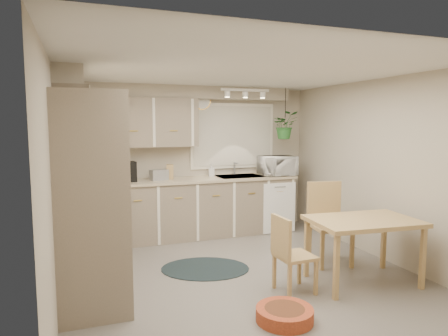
{
  "coord_description": "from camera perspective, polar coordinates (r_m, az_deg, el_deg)",
  "views": [
    {
      "loc": [
        -1.77,
        -4.27,
        1.8
      ],
      "look_at": [
        -0.02,
        0.55,
        1.24
      ],
      "focal_mm": 32.0,
      "sensor_mm": 36.0,
      "label": 1
    }
  ],
  "objects": [
    {
      "name": "range_hood",
      "position": [
        4.59,
        -19.06,
        0.94
      ],
      "size": [
        0.4,
        0.6,
        0.14
      ],
      "primitive_type": "cube",
      "color": "white",
      "rests_on": "upper_cab_left"
    },
    {
      "name": "chair_back",
      "position": [
        5.35,
        15.0,
        -7.75
      ],
      "size": [
        0.56,
        0.56,
        1.04
      ],
      "primitive_type": "cube",
      "rotation": [
        0.0,
        0.0,
        2.97
      ],
      "color": "tan",
      "rests_on": "floor"
    },
    {
      "name": "wall_right",
      "position": [
        5.72,
        21.33,
        -0.16
      ],
      "size": [
        0.04,
        4.2,
        2.4
      ],
      "primitive_type": "cube",
      "color": "#ACA18E",
      "rests_on": "floor"
    },
    {
      "name": "soffit_left",
      "position": [
        5.29,
        -21.21,
        11.29
      ],
      "size": [
        0.3,
        2.0,
        0.2
      ],
      "primitive_type": "cube",
      "color": "#ACA18E",
      "rests_on": "wall_left"
    },
    {
      "name": "track_light_bar",
      "position": [
        6.34,
        3.05,
        11.07
      ],
      "size": [
        0.8,
        0.04,
        0.04
      ],
      "primitive_type": "cube",
      "color": "white",
      "rests_on": "ceiling"
    },
    {
      "name": "counter_back",
      "position": [
        6.32,
        -5.42,
        -1.74
      ],
      "size": [
        3.64,
        0.64,
        0.04
      ],
      "primitive_type": "cube",
      "color": "#BFAE8B",
      "rests_on": "base_cab_back"
    },
    {
      "name": "cooktop",
      "position": [
        4.65,
        -18.61,
        -4.64
      ],
      "size": [
        0.52,
        0.58,
        0.02
      ],
      "primitive_type": "cube",
      "color": "white",
      "rests_on": "counter_left"
    },
    {
      "name": "wall_oven_face",
      "position": [
        3.99,
        -13.73,
        -4.74
      ],
      "size": [
        0.02,
        0.56,
        0.58
      ],
      "primitive_type": "cube",
      "color": "white",
      "rests_on": "oven_stack"
    },
    {
      "name": "toaster",
      "position": [
        6.24,
        -9.27,
        -0.96
      ],
      "size": [
        0.3,
        0.21,
        0.16
      ],
      "primitive_type": "cube",
      "rotation": [
        0.0,
        0.0,
        0.25
      ],
      "color": "#9C9EA3",
      "rests_on": "counter_back"
    },
    {
      "name": "dishwasher_front",
      "position": [
        6.67,
        7.94,
        -5.67
      ],
      "size": [
        0.58,
        0.02,
        0.83
      ],
      "primitive_type": "cube",
      "color": "white",
      "rests_on": "base_cab_back"
    },
    {
      "name": "soap_bottle",
      "position": [
        6.59,
        -1.81,
        -0.79
      ],
      "size": [
        0.13,
        0.22,
        0.09
      ],
      "primitive_type": "imported",
      "rotation": [
        0.0,
        0.0,
        -0.2
      ],
      "color": "white",
      "rests_on": "counter_back"
    },
    {
      "name": "oven_stack",
      "position": [
        3.97,
        -18.34,
        -4.94
      ],
      "size": [
        0.65,
        0.65,
        2.1
      ],
      "primitive_type": "cube",
      "color": "gray",
      "rests_on": "floor"
    },
    {
      "name": "wall_front",
      "position": [
        2.86,
        18.87,
        -6.17
      ],
      "size": [
        4.0,
        0.04,
        2.4
      ],
      "primitive_type": "cube",
      "color": "#ACA18E",
      "rests_on": "floor"
    },
    {
      "name": "wall_left",
      "position": [
        4.32,
        -22.88,
        -2.2
      ],
      "size": [
        0.04,
        4.2,
        2.4
      ],
      "primitive_type": "cube",
      "color": "#ACA18E",
      "rests_on": "floor"
    },
    {
      "name": "upper_cab_left",
      "position": [
        5.27,
        -20.73,
        6.16
      ],
      "size": [
        0.35,
        2.0,
        0.75
      ],
      "primitive_type": "cube",
      "color": "gray",
      "rests_on": "wall_left"
    },
    {
      "name": "upper_cab_back",
      "position": [
        6.24,
        -12.99,
        6.36
      ],
      "size": [
        2.0,
        0.35,
        0.75
      ],
      "primitive_type": "cube",
      "color": "gray",
      "rests_on": "wall_back"
    },
    {
      "name": "dining_table",
      "position": [
        4.88,
        19.17,
        -11.12
      ],
      "size": [
        1.24,
        0.88,
        0.74
      ],
      "primitive_type": "cube",
      "rotation": [
        0.0,
        0.0,
        -0.09
      ],
      "color": "tan",
      "rests_on": "floor"
    },
    {
      "name": "window_blinds",
      "position": [
        6.8,
        1.3,
        4.6
      ],
      "size": [
        1.4,
        0.02,
        1.0
      ],
      "primitive_type": "cube",
      "color": "beige",
      "rests_on": "wall_back"
    },
    {
      "name": "sink",
      "position": [
        6.61,
        2.13,
        -1.54
      ],
      "size": [
        0.7,
        0.48,
        0.1
      ],
      "primitive_type": "cube",
      "color": "#9C9EA3",
      "rests_on": "counter_back"
    },
    {
      "name": "soffit_back",
      "position": [
        6.43,
        -5.91,
        10.71
      ],
      "size": [
        3.6,
        0.3,
        0.2
      ],
      "primitive_type": "cube",
      "color": "#ACA18E",
      "rests_on": "wall_back"
    },
    {
      "name": "counter_left",
      "position": [
        5.22,
        -18.87,
        -3.76
      ],
      "size": [
        0.64,
        1.89,
        0.04
      ],
      "primitive_type": "cube",
      "color": "#BFAE8B",
      "rests_on": "base_cab_left"
    },
    {
      "name": "braided_rug",
      "position": [
        5.15,
        -2.71,
        -14.13
      ],
      "size": [
        1.32,
        1.15,
        0.01
      ],
      "primitive_type": "ellipsoid",
      "rotation": [
        0.0,
        0.0,
        -0.35
      ],
      "color": "black",
      "rests_on": "floor"
    },
    {
      "name": "wall_back",
      "position": [
        6.64,
        -4.44,
        1.08
      ],
      "size": [
        4.0,
        0.04,
        2.4
      ],
      "primitive_type": "cube",
      "color": "#ACA18E",
      "rests_on": "floor"
    },
    {
      "name": "floor",
      "position": [
        4.96,
        2.43,
        -15.01
      ],
      "size": [
        4.2,
        4.2,
        0.0
      ],
      "primitive_type": "plane",
      "color": "slate",
      "rests_on": "ground"
    },
    {
      "name": "window_frame",
      "position": [
        6.81,
        1.27,
        4.6
      ],
      "size": [
        1.5,
        0.02,
        1.1
      ],
      "primitive_type": "cube",
      "color": "white",
      "rests_on": "wall_back"
    },
    {
      "name": "wall_clock",
      "position": [
        6.63,
        -3.18,
        9.56
      ],
      "size": [
        0.3,
        0.03,
        0.3
      ],
      "primitive_type": "cylinder",
      "rotation": [
        1.57,
        0.0,
        0.0
      ],
      "color": "#E3B050",
      "rests_on": "wall_back"
    },
    {
      "name": "base_cab_left",
      "position": [
        5.32,
        -18.8,
        -8.76
      ],
      "size": [
        0.6,
        1.85,
        0.9
      ],
      "primitive_type": "cube",
      "color": "gray",
      "rests_on": "floor"
    },
    {
      "name": "microwave",
      "position": [
        6.77,
        7.62,
        0.63
      ],
      "size": [
        0.6,
        0.34,
        0.4
      ],
      "primitive_type": "imported",
      "rotation": [
        0.0,
        0.0,
        -0.02
      ],
      "color": "white",
      "rests_on": "counter_back"
    },
    {
      "name": "base_cab_back",
      "position": [
        6.41,
        -5.4,
        -5.9
      ],
      "size": [
        3.6,
        0.6,
        0.9
      ],
      "primitive_type": "cube",
      "color": "gray",
      "rests_on": "floor"
    },
    {
      "name": "ceiling",
      "position": [
        4.66,
        2.57,
        13.68
      ],
      "size": [
        4.2,
        4.2,
        0.0
      ],
      "primitive_type": "plane",
      "color": "silver",
      "rests_on": "wall_back"
    },
    {
      "name": "chair_left",
      "position": [
        4.43,
        10.11,
        -11.97
      ],
      "size": [
        0.41,
        0.41,
        0.84
      ],
      "primitive_type": "cube",
      "rotation": [
        0.0,
        0.0,
        -1.54
      ],
      "color": "tan",
      "rests_on": "floor"
    },
    {
      "name": "coffee_maker",
      "position": [
        6.15,
        -13.31,
        -0.5
      ],
      "size": [
        0.19,
        0.22,
        0.3
      ],
      "primitive_type": "cube",
      "rotation": [
        0.0,
        0.0,
        0.09
      ],
      "color": "black",
      "rests_on": "counter_back"
    },
    {
      "name": "pet_bed",
      "position": [
        3.94,
        8.65,
        -19.99
      ],
      "size": [
        0.65,
        0.65,
        0.12
      ],
      "primitive_type": "cylinder",
      "rotation": [
        0.0,
        0.0,
        -0.26
      ],
      "color": "#C24C26",
      "rests_on": "floor"
    },
    {
      "name": "hanging_plant",
      "position": [
        6.8,
        8.71,
        5.62
      ],
      "size": [
        0.51,
        0.54,
        0.36
      ],
      "primitive_type": "imported",
      "rotation": [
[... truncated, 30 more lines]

